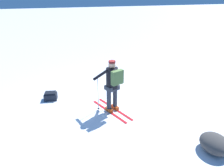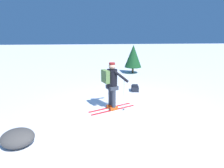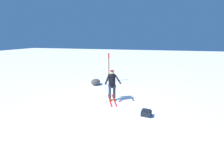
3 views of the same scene
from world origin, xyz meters
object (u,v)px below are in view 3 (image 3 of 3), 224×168
trail_marker (109,65)px  rock_boulder (96,82)px  dropped_backpack (146,113)px  skier (112,83)px

trail_marker → rock_boulder: trail_marker is taller
dropped_backpack → trail_marker: trail_marker is taller
skier → dropped_backpack: 2.58m
dropped_backpack → rock_boulder: 5.60m
dropped_backpack → trail_marker: (-5.09, -3.25, 1.19)m
skier → trail_marker: trail_marker is taller
trail_marker → skier: bearing=18.5°
skier → trail_marker: bearing=-161.5°
rock_boulder → skier: bearing=37.6°
skier → dropped_backpack: (1.36, 2.00, -0.90)m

